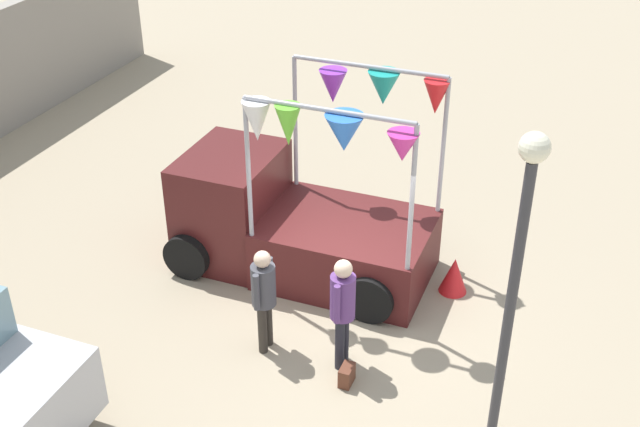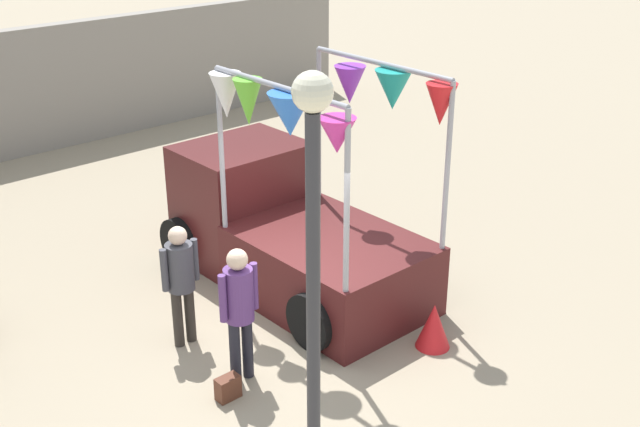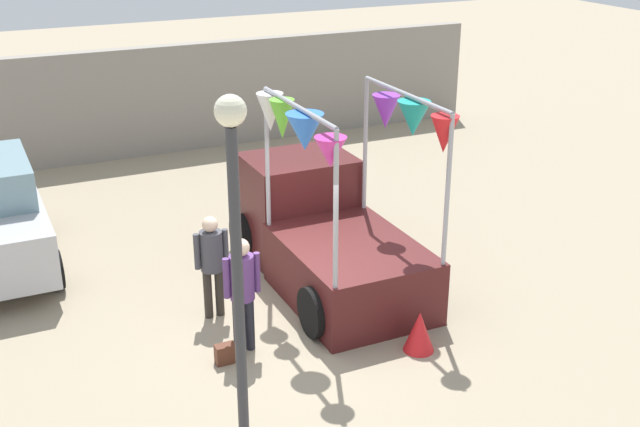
{
  "view_description": "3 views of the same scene",
  "coord_description": "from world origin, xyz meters",
  "px_view_note": "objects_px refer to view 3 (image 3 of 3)",
  "views": [
    {
      "loc": [
        -8.88,
        -3.15,
        7.48
      ],
      "look_at": [
        0.9,
        0.69,
        1.22
      ],
      "focal_mm": 45.0,
      "sensor_mm": 36.0,
      "label": 1
    },
    {
      "loc": [
        -5.46,
        -6.89,
        5.64
      ],
      "look_at": [
        0.81,
        0.17,
        1.5
      ],
      "focal_mm": 45.0,
      "sensor_mm": 36.0,
      "label": 2
    },
    {
      "loc": [
        -4.04,
        -9.62,
        6.05
      ],
      "look_at": [
        0.67,
        0.44,
        1.54
      ],
      "focal_mm": 45.0,
      "sensor_mm": 36.0,
      "label": 3
    }
  ],
  "objects_px": {
    "handbag": "(225,354)",
    "street_lamp": "(236,240)",
    "folded_kite_bundle_crimson": "(419,331)",
    "person_customer": "(242,284)",
    "person_vendor": "(212,257)",
    "vendor_truck": "(323,226)"
  },
  "relations": [
    {
      "from": "street_lamp",
      "to": "folded_kite_bundle_crimson",
      "type": "bearing_deg",
      "value": 21.13
    },
    {
      "from": "person_vendor",
      "to": "handbag",
      "type": "bearing_deg",
      "value": -101.79
    },
    {
      "from": "vendor_truck",
      "to": "handbag",
      "type": "height_order",
      "value": "vendor_truck"
    },
    {
      "from": "handbag",
      "to": "folded_kite_bundle_crimson",
      "type": "bearing_deg",
      "value": -18.08
    },
    {
      "from": "handbag",
      "to": "street_lamp",
      "type": "relative_size",
      "value": 0.07
    },
    {
      "from": "vendor_truck",
      "to": "person_vendor",
      "type": "xyz_separation_m",
      "value": [
        -2.08,
        -0.55,
        0.08
      ]
    },
    {
      "from": "folded_kite_bundle_crimson",
      "to": "street_lamp",
      "type": "bearing_deg",
      "value": -158.87
    },
    {
      "from": "person_customer",
      "to": "handbag",
      "type": "bearing_deg",
      "value": -150.26
    },
    {
      "from": "vendor_truck",
      "to": "folded_kite_bundle_crimson",
      "type": "xyz_separation_m",
      "value": [
        0.22,
        -2.71,
        -0.6
      ]
    },
    {
      "from": "person_customer",
      "to": "handbag",
      "type": "xyz_separation_m",
      "value": [
        -0.35,
        -0.2,
        -0.9
      ]
    },
    {
      "from": "handbag",
      "to": "street_lamp",
      "type": "xyz_separation_m",
      "value": [
        -0.45,
        -2.01,
        2.6
      ]
    },
    {
      "from": "person_vendor",
      "to": "vendor_truck",
      "type": "bearing_deg",
      "value": 14.91
    },
    {
      "from": "person_vendor",
      "to": "folded_kite_bundle_crimson",
      "type": "height_order",
      "value": "person_vendor"
    },
    {
      "from": "vendor_truck",
      "to": "folded_kite_bundle_crimson",
      "type": "bearing_deg",
      "value": -85.38
    },
    {
      "from": "vendor_truck",
      "to": "folded_kite_bundle_crimson",
      "type": "height_order",
      "value": "vendor_truck"
    },
    {
      "from": "folded_kite_bundle_crimson",
      "to": "person_customer",
      "type": "bearing_deg",
      "value": 154.93
    },
    {
      "from": "person_customer",
      "to": "street_lamp",
      "type": "distance_m",
      "value": 2.9
    },
    {
      "from": "person_customer",
      "to": "street_lamp",
      "type": "xyz_separation_m",
      "value": [
        -0.8,
        -2.21,
        1.71
      ]
    },
    {
      "from": "handbag",
      "to": "street_lamp",
      "type": "height_order",
      "value": "street_lamp"
    },
    {
      "from": "vendor_truck",
      "to": "handbag",
      "type": "bearing_deg",
      "value": -141.53
    },
    {
      "from": "vendor_truck",
      "to": "person_customer",
      "type": "bearing_deg",
      "value": -140.19
    },
    {
      "from": "street_lamp",
      "to": "person_vendor",
      "type": "bearing_deg",
      "value": 77.68
    }
  ]
}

